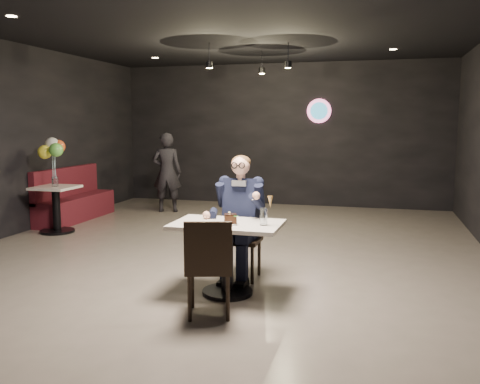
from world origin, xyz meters
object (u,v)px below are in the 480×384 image
(main_table, at_px, (227,258))
(chair_near, at_px, (209,266))
(chair_far, at_px, (241,239))
(side_table, at_px, (56,209))
(passerby, at_px, (167,172))
(seated_man, at_px, (241,216))
(sundae_glass, at_px, (264,217))
(balloon_vase, at_px, (55,182))
(booth_bench, at_px, (75,194))

(main_table, distance_m, chair_near, 0.59)
(chair_far, xyz_separation_m, chair_near, (0.00, -1.13, 0.00))
(side_table, xyz_separation_m, passerby, (0.95, 2.26, 0.40))
(seated_man, distance_m, sundae_glass, 0.70)
(side_table, bearing_deg, main_table, -31.30)
(chair_near, height_order, balloon_vase, chair_near)
(sundae_glass, xyz_separation_m, side_table, (-3.89, 2.15, -0.45))
(sundae_glass, distance_m, booth_bench, 5.25)
(passerby, bearing_deg, chair_near, 102.77)
(main_table, relative_size, chair_far, 1.20)
(chair_near, xyz_separation_m, side_table, (-3.50, 2.71, -0.07))
(chair_near, distance_m, seated_man, 1.16)
(chair_near, relative_size, passerby, 0.59)
(side_table, bearing_deg, passerby, 67.05)
(seated_man, bearing_deg, booth_bench, 145.85)
(side_table, bearing_deg, seated_man, -24.27)
(seated_man, bearing_deg, passerby, 123.60)
(booth_bench, height_order, balloon_vase, booth_bench)
(main_table, distance_m, side_table, 4.10)
(main_table, bearing_deg, chair_near, -90.00)
(chair_near, relative_size, booth_bench, 0.48)
(seated_man, relative_size, side_table, 1.86)
(booth_bench, relative_size, passerby, 1.22)
(main_table, xyz_separation_m, chair_far, (0.00, 0.55, 0.09))
(seated_man, relative_size, balloon_vase, 9.44)
(seated_man, distance_m, booth_bench, 4.60)
(chair_near, distance_m, balloon_vase, 4.44)
(chair_far, bearing_deg, chair_near, -90.00)
(sundae_glass, bearing_deg, seated_man, 123.83)
(booth_bench, bearing_deg, sundae_glass, -36.98)
(chair_far, relative_size, seated_man, 0.64)
(balloon_vase, height_order, passerby, passerby)
(main_table, relative_size, side_table, 1.42)
(chair_far, distance_m, chair_near, 1.13)
(main_table, height_order, chair_near, chair_near)
(chair_near, distance_m, passerby, 5.59)
(main_table, distance_m, balloon_vase, 4.12)
(chair_far, distance_m, side_table, 3.84)
(side_table, distance_m, passerby, 2.48)
(seated_man, distance_m, passerby, 4.60)
(sundae_glass, bearing_deg, chair_near, -124.48)
(sundae_glass, relative_size, side_table, 0.22)
(main_table, xyz_separation_m, sundae_glass, (0.38, -0.02, 0.46))
(seated_man, xyz_separation_m, balloon_vase, (-3.50, 1.58, 0.11))
(sundae_glass, bearing_deg, passerby, 123.63)
(main_table, bearing_deg, chair_far, 90.00)
(main_table, relative_size, sundae_glass, 6.53)
(chair_near, xyz_separation_m, balloon_vase, (-3.50, 2.71, 0.37))
(chair_far, relative_size, balloon_vase, 6.03)
(chair_near, bearing_deg, booth_bench, 119.32)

